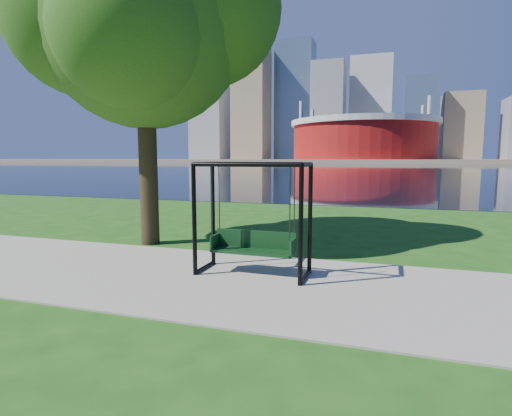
% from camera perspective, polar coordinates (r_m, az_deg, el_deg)
% --- Properties ---
extents(ground, '(900.00, 900.00, 0.00)m').
position_cam_1_polar(ground, '(7.80, 0.90, -9.67)').
color(ground, '#1E5114').
rests_on(ground, ground).
extents(path, '(120.00, 4.00, 0.03)m').
position_cam_1_polar(path, '(7.34, -0.25, -10.63)').
color(path, '#9E937F').
rests_on(path, ground).
extents(river, '(900.00, 180.00, 0.02)m').
position_cam_1_polar(river, '(109.20, 16.68, 5.56)').
color(river, black).
rests_on(river, ground).
extents(far_bank, '(900.00, 228.00, 2.00)m').
position_cam_1_polar(far_bank, '(313.16, 17.46, 6.48)').
color(far_bank, '#937F60').
rests_on(far_bank, ground).
extents(stadium, '(83.00, 83.00, 32.00)m').
position_cam_1_polar(stadium, '(242.75, 15.06, 9.62)').
color(stadium, maroon).
rests_on(stadium, far_bank).
extents(skyline, '(392.00, 66.00, 96.50)m').
position_cam_1_polar(skyline, '(328.34, 16.94, 12.61)').
color(skyline, gray).
rests_on(skyline, far_bank).
extents(swing, '(2.14, 0.95, 2.18)m').
position_cam_1_polar(swing, '(7.64, -0.41, -1.90)').
color(swing, black).
rests_on(swing, ground).
extents(park_tree, '(6.65, 6.01, 8.26)m').
position_cam_1_polar(park_tree, '(11.44, -15.88, 24.58)').
color(park_tree, black).
rests_on(park_tree, ground).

